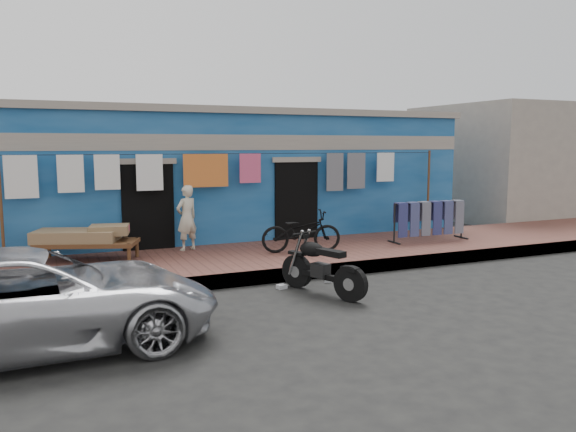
% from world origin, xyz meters
% --- Properties ---
extents(ground, '(80.00, 80.00, 0.00)m').
position_xyz_m(ground, '(0.00, 0.00, 0.00)').
color(ground, black).
rests_on(ground, ground).
extents(sidewalk, '(28.00, 3.00, 0.25)m').
position_xyz_m(sidewalk, '(0.00, 3.00, 0.12)').
color(sidewalk, brown).
rests_on(sidewalk, ground).
extents(curb, '(28.00, 0.10, 0.25)m').
position_xyz_m(curb, '(0.00, 1.55, 0.12)').
color(curb, gray).
rests_on(curb, ground).
extents(building, '(12.20, 5.20, 3.36)m').
position_xyz_m(building, '(-0.00, 6.99, 1.69)').
color(building, navy).
rests_on(building, ground).
extents(neighbor_right, '(6.00, 5.00, 3.80)m').
position_xyz_m(neighbor_right, '(11.00, 7.00, 1.90)').
color(neighbor_right, '#9E9384').
rests_on(neighbor_right, ground).
extents(clothesline, '(10.06, 0.06, 2.10)m').
position_xyz_m(clothesline, '(-0.62, 4.25, 1.82)').
color(clothesline, brown).
rests_on(clothesline, sidewalk).
extents(car, '(4.63, 2.20, 1.29)m').
position_xyz_m(car, '(-4.44, -0.39, 0.64)').
color(car, silver).
rests_on(car, ground).
extents(seated_person, '(0.60, 0.51, 1.40)m').
position_xyz_m(seated_person, '(-1.47, 4.04, 0.95)').
color(seated_person, beige).
rests_on(seated_person, sidewalk).
extents(bicycle, '(1.75, 0.94, 1.08)m').
position_xyz_m(bicycle, '(0.68, 2.85, 0.79)').
color(bicycle, black).
rests_on(bicycle, sidewalk).
extents(motorcycle, '(1.52, 1.90, 1.01)m').
position_xyz_m(motorcycle, '(-0.03, 0.49, 0.50)').
color(motorcycle, black).
rests_on(motorcycle, ground).
extents(charpoy, '(2.57, 2.21, 0.66)m').
position_xyz_m(charpoy, '(-3.51, 3.70, 0.58)').
color(charpoy, brown).
rests_on(charpoy, sidewalk).
extents(jeans_rack, '(2.02, 0.52, 0.96)m').
position_xyz_m(jeans_rack, '(4.04, 2.95, 0.73)').
color(jeans_rack, black).
rests_on(jeans_rack, sidewalk).
extents(litter_a, '(0.19, 0.17, 0.07)m').
position_xyz_m(litter_a, '(-0.51, 1.10, 0.04)').
color(litter_a, silver).
rests_on(litter_a, ground).
extents(litter_b, '(0.19, 0.19, 0.08)m').
position_xyz_m(litter_b, '(0.45, 1.20, 0.04)').
color(litter_b, silver).
rests_on(litter_b, ground).
extents(litter_c, '(0.19, 0.21, 0.07)m').
position_xyz_m(litter_c, '(0.72, 0.96, 0.03)').
color(litter_c, silver).
rests_on(litter_c, ground).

